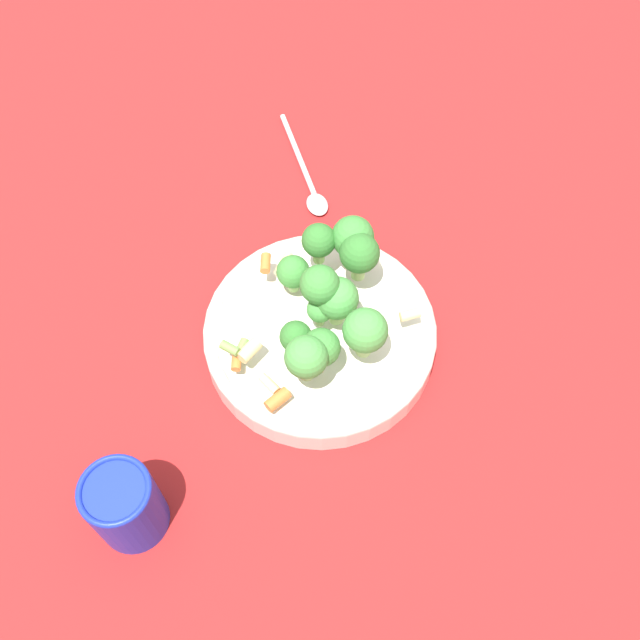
% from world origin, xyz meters
% --- Properties ---
extents(ground_plane, '(3.00, 3.00, 0.00)m').
position_xyz_m(ground_plane, '(0.00, 0.00, 0.00)').
color(ground_plane, maroon).
extents(bowl, '(0.25, 0.25, 0.04)m').
position_xyz_m(bowl, '(0.00, 0.00, 0.02)').
color(bowl, silver).
rests_on(bowl, ground_plane).
extents(pasta_salad, '(0.21, 0.20, 0.09)m').
position_xyz_m(pasta_salad, '(-0.01, -0.01, 0.09)').
color(pasta_salad, '#8CB766').
rests_on(pasta_salad, bowl).
extents(cup, '(0.07, 0.07, 0.09)m').
position_xyz_m(cup, '(0.18, 0.20, 0.05)').
color(cup, '#192DAD').
rests_on(cup, ground_plane).
extents(spoon, '(0.07, 0.18, 0.01)m').
position_xyz_m(spoon, '(0.01, -0.23, 0.01)').
color(spoon, silver).
rests_on(spoon, ground_plane).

